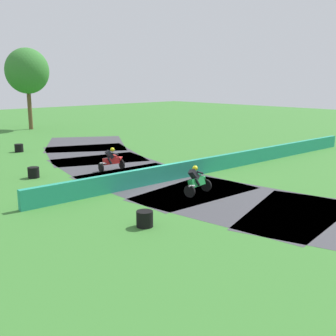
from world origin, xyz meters
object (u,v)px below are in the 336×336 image
object	(u,v)px
motorcycle_chase_green	(197,181)
motorcycle_lead_red	(112,160)
tire_stack_mid_b	(145,219)
tire_stack_near	(19,148)
tire_stack_mid_a	(34,172)

from	to	relation	value
motorcycle_chase_green	motorcycle_lead_red	bearing A→B (deg)	89.44
motorcycle_lead_red	tire_stack_mid_b	world-z (taller)	motorcycle_lead_red
motorcycle_chase_green	tire_stack_mid_b	world-z (taller)	motorcycle_chase_green
motorcycle_chase_green	tire_stack_near	bearing A→B (deg)	94.15
motorcycle_lead_red	tire_stack_mid_a	world-z (taller)	motorcycle_lead_red
motorcycle_lead_red	tire_stack_near	xyz separation A→B (m)	(-1.31, 10.17, -0.36)
motorcycle_lead_red	tire_stack_mid_a	xyz separation A→B (m)	(-4.32, 1.48, -0.36)
motorcycle_lead_red	tire_stack_mid_b	bearing A→B (deg)	-119.06
motorcycle_chase_green	tire_stack_mid_b	size ratio (longest dim) A/B	2.65
tire_stack_near	tire_stack_mid_b	bearing A→B (deg)	-100.62
tire_stack_mid_a	motorcycle_lead_red	bearing A→B (deg)	-18.87
motorcycle_lead_red	motorcycle_chase_green	xyz separation A→B (m)	(-0.07, -7.00, -0.03)
tire_stack_mid_a	tire_stack_mid_b	size ratio (longest dim) A/B	1.00
motorcycle_lead_red	motorcycle_chase_green	bearing A→B (deg)	-90.56
motorcycle_lead_red	tire_stack_mid_b	distance (m)	10.01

